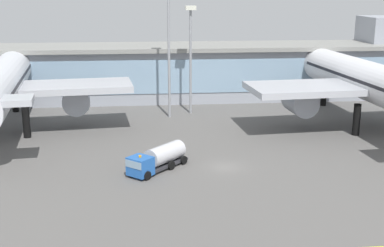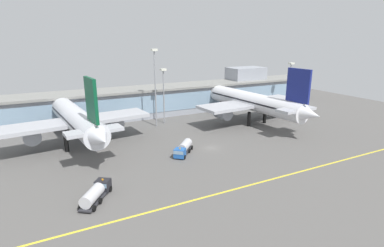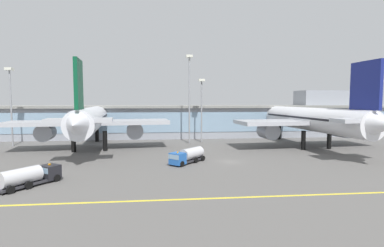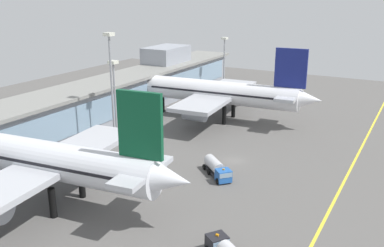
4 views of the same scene
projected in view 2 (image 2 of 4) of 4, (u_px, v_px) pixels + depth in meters
ground_plane at (212, 148)px, 82.17m from camera, size 205.13×205.13×0.00m
taxiway_centreline_stripe at (266, 181)px, 63.37m from camera, size 164.11×0.50×0.01m
terminal_building at (160, 99)px, 117.48m from camera, size 149.52×14.00×16.03m
airliner_near_left at (76, 119)px, 81.91m from camera, size 40.31×49.10×20.58m
airliner_near_right at (251, 102)px, 105.08m from camera, size 39.34×54.31×20.34m
fuel_tanker_truck at (96, 192)px, 55.66m from camera, size 7.21×8.78×2.90m
baggage_tug_near at (183, 149)px, 77.57m from camera, size 7.89×8.32×2.90m
apron_light_mast_centre at (155, 77)px, 97.96m from camera, size 1.80×1.80×25.44m
apron_light_mast_east at (290, 77)px, 126.57m from camera, size 1.80×1.80×18.91m
apron_light_mast_far_east at (164, 87)px, 102.82m from camera, size 1.80×1.80×18.85m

